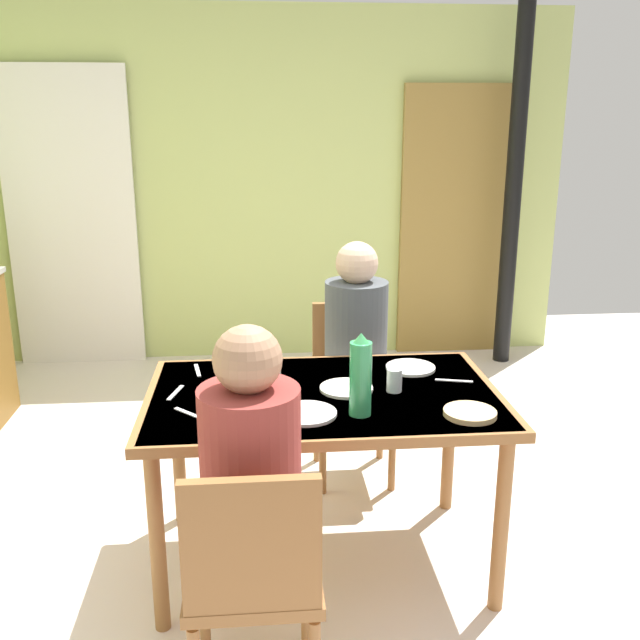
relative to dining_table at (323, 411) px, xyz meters
The scene contains 22 objects.
ground_plane 0.71m from the dining_table, behind, with size 7.08×7.08×0.00m, color silver.
wall_back 2.80m from the dining_table, 94.87° to the left, with size 4.53×0.10×2.52m, color #BAC974.
door_wooden 2.94m from the dining_table, 65.15° to the left, with size 0.80×0.05×2.00m, color olive.
stove_pipe_column 2.91m from the dining_table, 56.51° to the left, with size 0.12×0.12×2.52m, color black.
curtain_panel 3.08m from the dining_table, 120.55° to the left, with size 0.90×0.03×2.12m, color white.
dining_table is the anchor object (origin of this frame).
chair_near_diner 0.85m from the dining_table, 109.60° to the right, with size 0.40×0.40×0.87m.
chair_far_diner 0.83m from the dining_table, 74.38° to the left, with size 0.40×0.40×0.87m.
person_near_diner 0.71m from the dining_table, 113.34° to the right, with size 0.30×0.37×0.77m.
person_far_diner 0.69m from the dining_table, 71.29° to the left, with size 0.30×0.37×0.77m.
water_bottle_green_near 0.38m from the dining_table, 162.91° to the right, with size 0.08×0.08×0.27m.
water_bottle_green_far 0.33m from the dining_table, 63.17° to the right, with size 0.08×0.08×0.31m.
serving_bowl_center 0.32m from the dining_table, 144.72° to the left, with size 0.17×0.17×0.06m, color #F3E6C3.
dinner_plate_near_left 0.46m from the dining_table, 30.45° to the left, with size 0.21×0.21×0.01m, color white.
dinner_plate_near_right 0.24m from the dining_table, 111.36° to the right, with size 0.22×0.22×0.01m, color white.
dinner_plate_far_center 0.13m from the dining_table, 12.39° to the left, with size 0.21×0.21×0.01m, color white.
drinking_glass_by_near_diner 0.30m from the dining_table, ahead, with size 0.06×0.06×0.09m, color silver.
bread_plate_sliced 0.58m from the dining_table, 27.96° to the right, with size 0.19×0.19×0.02m, color #DBB77A.
cutlery_knife_near 0.53m from the dining_table, 162.19° to the right, with size 0.15×0.02×0.00m, color silver.
cutlery_fork_near 0.58m from the dining_table, behind, with size 0.15×0.02×0.00m, color silver.
cutlery_knife_far 0.55m from the dining_table, ahead, with size 0.15×0.02×0.00m, color silver.
cutlery_fork_far 0.59m from the dining_table, 150.23° to the left, with size 0.15×0.02×0.00m, color silver.
Camera 1 is at (-0.01, -2.57, 1.78)m, focal length 39.94 mm.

